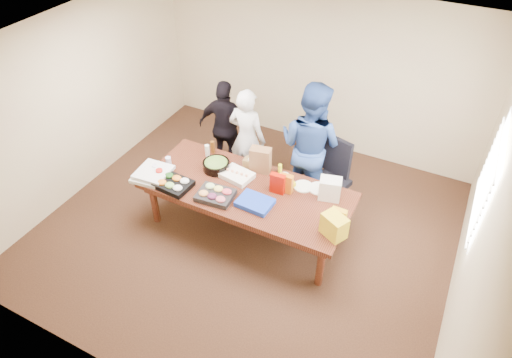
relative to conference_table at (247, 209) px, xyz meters
The scene contains 39 objects.
floor 0.39m from the conference_table, ahead, with size 5.50×5.00×0.02m, color #47301E.
ceiling 2.33m from the conference_table, ahead, with size 5.50×5.00×0.02m, color white.
wall_back 2.68m from the conference_table, 90.00° to the left, with size 5.50×0.04×2.70m, color beige.
wall_front 2.68m from the conference_table, 90.00° to the right, with size 5.50×0.04×2.70m, color beige.
wall_left 2.92m from the conference_table, behind, with size 0.04×5.00×2.70m, color beige.
wall_right 2.92m from the conference_table, ahead, with size 0.04×5.00×2.70m, color beige.
window_panel 3.00m from the conference_table, 12.44° to the left, with size 0.03×1.40×1.10m, color white.
window_blinds 2.97m from the conference_table, 12.62° to the left, with size 0.04×1.36×1.00m, color beige.
conference_table is the anchor object (origin of this frame).
office_chair 1.26m from the conference_table, 46.20° to the left, with size 0.55×0.55×1.08m, color black.
person_center 1.16m from the conference_table, 117.55° to the left, with size 0.60×0.39×1.64m, color white.
person_right 1.27m from the conference_table, 64.23° to the left, with size 0.95×0.74×1.95m, color navy.
person_left 1.51m from the conference_table, 130.56° to the left, with size 0.92×0.38×1.58m, color black.
veggie_tray 1.06m from the conference_table, 155.76° to the right, with size 0.46×0.36×0.07m, color black.
fruit_tray 0.60m from the conference_table, 129.86° to the right, with size 0.46×0.36×0.07m, color black.
sheet_cake 0.49m from the conference_table, 147.25° to the left, with size 0.41×0.31×0.07m, color white.
salad_bowl 0.74m from the conference_table, 162.80° to the left, with size 0.38×0.38×0.12m, color black.
chip_bag_blue 0.53m from the conference_table, 44.14° to the right, with size 0.44×0.33×0.07m, color #183AB7.
chip_bag_red 0.66m from the conference_table, 17.20° to the left, with size 0.20×0.08×0.29m, color #AB0F00.
chip_bag_yellow 1.40m from the conference_table, ahead, with size 0.19×0.07×0.28m, color gold.
chip_bag_orange 0.73m from the conference_table, 20.55° to the left, with size 0.18×0.08×0.27m, color #C4640F.
mayo_jar 0.65m from the conference_table, 110.40° to the left, with size 0.09×0.09×0.14m, color white.
mustard_bottle 0.71m from the conference_table, 62.07° to the left, with size 0.05×0.05×0.15m, color #EFFD12.
dressing_bottle 1.07m from the conference_table, 148.95° to the left, with size 0.06×0.06×0.19m, color #61340E.
ranch_bottle 1.04m from the conference_table, 155.85° to the left, with size 0.06×0.06×0.19m, color white.
banana_bunch 0.67m from the conference_table, 35.73° to the left, with size 0.25×0.14×0.08m, color yellow.
bread_loaf 0.63m from the conference_table, 103.42° to the left, with size 0.32×0.14×0.13m, color #9C7A44.
kraft_bag 0.70m from the conference_table, 91.67° to the left, with size 0.28×0.16×0.37m, color brown.
red_cup 1.29m from the conference_table, 164.62° to the right, with size 0.09×0.09×0.13m, color red.
clear_cup_a 1.39m from the conference_table, 168.94° to the right, with size 0.08×0.08×0.11m, color silver.
clear_cup_b 1.31m from the conference_table, behind, with size 0.08×0.08×0.11m, color silver.
pizza_box_lower 1.40m from the conference_table, 163.64° to the right, with size 0.44×0.44×0.05m, color silver.
pizza_box_upper 1.38m from the conference_table, 164.41° to the right, with size 0.44×0.44×0.05m, color white.
plate_a 1.03m from the conference_table, 26.37° to the left, with size 0.28×0.28×0.02m, color white.
plate_b 0.85m from the conference_table, 29.55° to the left, with size 0.26×0.26×0.02m, color white.
dip_bowl_a 0.68m from the conference_table, 50.13° to the left, with size 0.14×0.14×0.06m, color beige.
dip_bowl_b 0.79m from the conference_table, 154.19° to the left, with size 0.16×0.16×0.06m, color beige.
grocery_bag_white 1.20m from the conference_table, 17.58° to the left, with size 0.28×0.20×0.29m, color silver.
grocery_bag_yellow 1.43m from the conference_table, 12.09° to the right, with size 0.29×0.20×0.29m, color yellow.
Camera 1 is at (2.17, -4.00, 4.67)m, focal length 31.71 mm.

